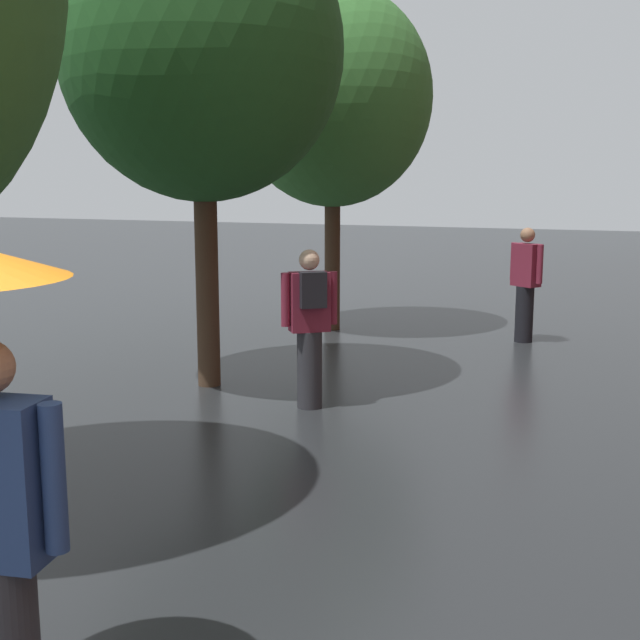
% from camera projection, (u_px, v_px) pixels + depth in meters
% --- Properties ---
extents(street_tree_1, '(3.08, 3.08, 5.36)m').
position_uv_depth(street_tree_1, '(202.00, 50.00, 8.66)').
color(street_tree_1, '#473323').
rests_on(street_tree_1, ground).
extents(street_tree_2, '(3.03, 3.03, 5.24)m').
position_uv_depth(street_tree_2, '(333.00, 98.00, 12.20)').
color(street_tree_2, '#473323').
rests_on(street_tree_2, ground).
extents(pedestrian_walking_midground, '(0.48, 0.46, 1.64)m').
position_uv_depth(pedestrian_walking_midground, '(310.00, 324.00, 8.20)').
color(pedestrian_walking_midground, '#2D2D33').
rests_on(pedestrian_walking_midground, ground).
extents(pedestrian_walking_far, '(0.51, 0.40, 1.67)m').
position_uv_depth(pedestrian_walking_far, '(526.00, 284.00, 11.66)').
color(pedestrian_walking_far, black).
rests_on(pedestrian_walking_far, ground).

